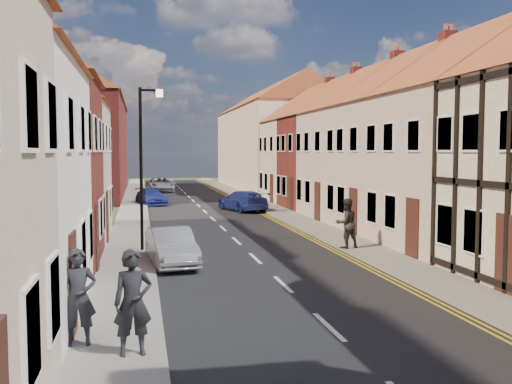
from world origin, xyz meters
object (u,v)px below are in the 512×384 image
car_far_b (242,201)px  pedestrian_left_b (79,297)px  car_far (151,197)px  pedestrian_right (346,223)px  pedestrian_left (133,302)px  lamppost (143,158)px  car_mid (171,247)px  car_distant (160,185)px

car_far_b → pedestrian_left_b: 25.56m
car_far → pedestrian_right: (6.90, -20.54, 0.50)m
car_far_b → pedestrian_left: bearing=59.5°
lamppost → car_mid: lamppost is taller
car_far_b → car_distant: bearing=-92.0°
car_distant → car_far_b: 18.79m
car_mid → car_far_b: (5.35, 16.53, 0.04)m
car_distant → pedestrian_left_b: 42.76m
lamppost → car_far: size_ratio=1.53×
lamppost → pedestrian_left: lamppost is taller
lamppost → car_distant: bearing=87.1°
car_far → pedestrian_right: bearing=-85.5°
pedestrian_left → car_far: bearing=81.2°
car_mid → pedestrian_right: bearing=5.6°
car_distant → pedestrian_right: size_ratio=2.61×
car_far → pedestrian_right: pedestrian_right is taller
car_mid → car_distant: bearing=82.5°
lamppost → car_far: 19.64m
pedestrian_left → car_far_b: 26.00m
lamppost → car_far: bearing=88.2°
lamppost → car_mid: size_ratio=1.60×
car_mid → car_far_b: bearing=65.8°
car_far → pedestrian_left: size_ratio=2.05×
pedestrian_left → pedestrian_right: size_ratio=1.01×
car_far → pedestrian_left_b: (-1.90, -29.84, 0.47)m
pedestrian_right → pedestrian_left: bearing=40.9°
car_distant → car_far: bearing=-99.1°
car_mid → car_far: (-0.25, 21.94, -0.05)m
car_distant → lamppost: bearing=-97.4°
car_distant → car_far_b: (4.56, -18.23, -0.03)m
car_distant → pedestrian_left: pedestrian_left is taller
car_distant → car_far_b: bearing=-80.4°
car_mid → pedestrian_left_b: pedestrian_left_b is taller
pedestrian_right → lamppost: bearing=-19.8°
car_mid → car_far: car_mid is taller
lamppost → pedestrian_left_b: (-1.29, -10.43, -2.50)m
car_far → car_mid: bearing=-103.5°
pedestrian_right → pedestrian_left_b: 12.81m
pedestrian_left_b → car_mid: bearing=73.3°
car_distant → car_far_b: car_distant is taller
lamppost → pedestrian_left_b: lamppost is taller
car_distant → car_far_b: size_ratio=1.10×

